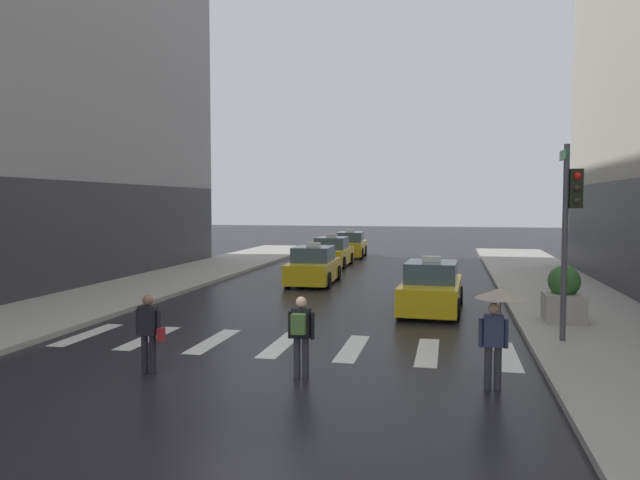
% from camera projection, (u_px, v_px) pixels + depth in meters
% --- Properties ---
extents(ground_plane, '(160.00, 160.00, 0.00)m').
position_uv_depth(ground_plane, '(240.00, 379.00, 12.13)').
color(ground_plane, black).
extents(crosswalk_markings, '(11.30, 2.80, 0.01)m').
position_uv_depth(crosswalk_markings, '(281.00, 344.00, 15.06)').
color(crosswalk_markings, silver).
rests_on(crosswalk_markings, ground).
extents(traffic_light_pole, '(0.44, 0.84, 4.80)m').
position_uv_depth(traffic_light_pole, '(570.00, 214.00, 14.64)').
color(traffic_light_pole, '#47474C').
rests_on(traffic_light_pole, curb_right).
extents(taxi_lead, '(2.08, 4.61, 1.80)m').
position_uv_depth(taxi_lead, '(431.00, 289.00, 19.75)').
color(taxi_lead, yellow).
rests_on(taxi_lead, ground).
extents(taxi_second, '(2.02, 4.58, 1.80)m').
position_uv_depth(taxi_second, '(314.00, 267.00, 26.53)').
color(taxi_second, yellow).
rests_on(taxi_second, ground).
extents(taxi_third, '(1.96, 4.55, 1.80)m').
position_uv_depth(taxi_third, '(332.00, 253.00, 33.83)').
color(taxi_third, yellow).
rests_on(taxi_third, ground).
extents(taxi_fourth, '(2.13, 4.63, 1.80)m').
position_uv_depth(taxi_fourth, '(350.00, 246.00, 39.72)').
color(taxi_fourth, gold).
rests_on(taxi_fourth, ground).
extents(pedestrian_with_umbrella, '(0.96, 0.96, 1.94)m').
position_uv_depth(pedestrian_with_umbrella, '(498.00, 310.00, 11.36)').
color(pedestrian_with_umbrella, '#333338').
rests_on(pedestrian_with_umbrella, ground).
extents(pedestrian_with_backpack, '(0.55, 0.43, 1.65)m').
position_uv_depth(pedestrian_with_backpack, '(301.00, 330.00, 12.12)').
color(pedestrian_with_backpack, '#333338').
rests_on(pedestrian_with_backpack, ground).
extents(pedestrian_with_handbag, '(0.60, 0.24, 1.65)m').
position_uv_depth(pedestrian_with_handbag, '(149.00, 329.00, 12.41)').
color(pedestrian_with_handbag, black).
rests_on(pedestrian_with_handbag, ground).
extents(planter_near_corner, '(1.10, 1.10, 1.60)m').
position_uv_depth(planter_near_corner, '(564.00, 296.00, 17.23)').
color(planter_near_corner, '#A8A399').
rests_on(planter_near_corner, curb_right).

